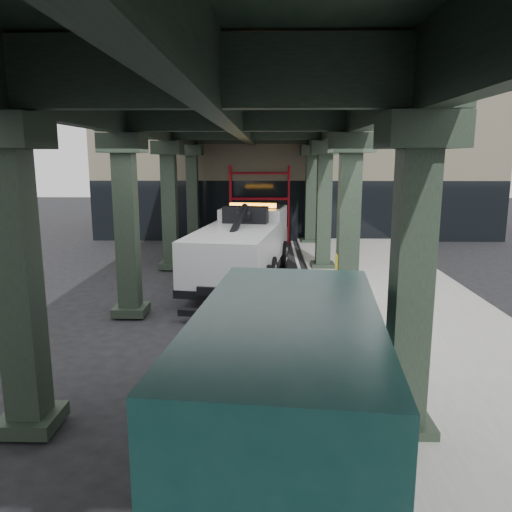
# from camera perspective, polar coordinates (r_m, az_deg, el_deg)

# --- Properties ---
(ground) EXTENTS (90.00, 90.00, 0.00)m
(ground) POSITION_cam_1_polar(r_m,az_deg,el_deg) (12.17, -0.76, -9.89)
(ground) COLOR black
(ground) RESTS_ON ground
(sidewalk) EXTENTS (5.00, 40.00, 0.15)m
(sidewalk) POSITION_cam_1_polar(r_m,az_deg,el_deg) (14.60, 17.59, -6.49)
(sidewalk) COLOR gray
(sidewalk) RESTS_ON ground
(lane_stripe) EXTENTS (0.12, 38.00, 0.01)m
(lane_stripe) POSITION_cam_1_polar(r_m,az_deg,el_deg) (14.10, 6.51, -6.95)
(lane_stripe) COLOR silver
(lane_stripe) RESTS_ON ground
(viaduct) EXTENTS (7.40, 32.00, 6.40)m
(viaduct) POSITION_cam_1_polar(r_m,az_deg,el_deg) (13.42, -2.27, 15.80)
(viaduct) COLOR black
(viaduct) RESTS_ON ground
(building) EXTENTS (22.00, 10.00, 8.00)m
(building) POSITION_cam_1_polar(r_m,az_deg,el_deg) (31.39, 4.30, 10.44)
(building) COLOR #C6B793
(building) RESTS_ON ground
(scaffolding) EXTENTS (3.08, 0.88, 4.00)m
(scaffolding) POSITION_cam_1_polar(r_m,az_deg,el_deg) (26.10, 0.42, 6.17)
(scaffolding) COLOR #AB0D1A
(scaffolding) RESTS_ON ground
(tow_truck) EXTENTS (3.51, 8.69, 2.78)m
(tow_truck) POSITION_cam_1_polar(r_m,az_deg,el_deg) (17.88, -1.40, 1.43)
(tow_truck) COLOR black
(tow_truck) RESTS_ON ground
(towed_van) EXTENTS (3.00, 6.38, 2.50)m
(towed_van) POSITION_cam_1_polar(r_m,az_deg,el_deg) (6.97, 3.76, -14.57)
(towed_van) COLOR #134340
(towed_van) RESTS_ON ground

